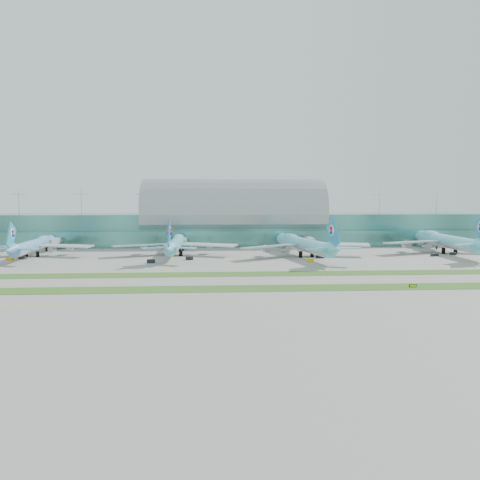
{
  "coord_description": "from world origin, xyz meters",
  "views": [
    {
      "loc": [
        -14.27,
        -183.65,
        30.76
      ],
      "look_at": [
        0.0,
        55.0,
        9.0
      ],
      "focal_mm": 35.0,
      "sensor_mm": 36.0,
      "label": 1
    }
  ],
  "objects": [
    {
      "name": "gse_h",
      "position": [
        114.91,
        58.37,
        0.72
      ],
      "size": [
        3.51,
        2.48,
        1.44
      ],
      "primitive_type": "cube",
      "rotation": [
        0.0,
        0.0,
        -0.27
      ],
      "color": "black",
      "rests_on": "ground"
    },
    {
      "name": "terminal",
      "position": [
        0.01,
        128.79,
        14.23
      ],
      "size": [
        340.0,
        69.1,
        36.0
      ],
      "color": "#3D7A75",
      "rests_on": "ground"
    },
    {
      "name": "airliner_d",
      "position": [
        115.79,
        68.36,
        7.15
      ],
      "size": [
        74.16,
        84.13,
        23.17
      ],
      "rotation": [
        0.0,
        0.0,
        -0.03
      ],
      "color": "#6DD8F1",
      "rests_on": "ground"
    },
    {
      "name": "taxiline_c",
      "position": [
        0.0,
        18.0,
        0.01
      ],
      "size": [
        420.0,
        0.35,
        0.01
      ],
      "primitive_type": "cube",
      "color": "yellow",
      "rests_on": "ground"
    },
    {
      "name": "gse_g",
      "position": [
        102.6,
        53.87,
        0.75
      ],
      "size": [
        4.32,
        2.78,
        1.5
      ],
      "primitive_type": "cube",
      "rotation": [
        0.0,
        0.0,
        0.28
      ],
      "color": "black",
      "rests_on": "ground"
    },
    {
      "name": "airliner_a",
      "position": [
        -107.89,
        67.03,
        6.12
      ],
      "size": [
        63.42,
        72.06,
        19.83
      ],
      "rotation": [
        0.0,
        0.0,
        0.05
      ],
      "color": "#619FD6",
      "rests_on": "ground"
    },
    {
      "name": "taxiline_d",
      "position": [
        0.0,
        40.0,
        0.01
      ],
      "size": [
        420.0,
        0.35,
        0.01
      ],
      "primitive_type": "cube",
      "color": "yellow",
      "rests_on": "ground"
    },
    {
      "name": "taxiway_sign_east",
      "position": [
        54.57,
        -29.06,
        0.54
      ],
      "size": [
        2.56,
        0.87,
        1.09
      ],
      "rotation": [
        0.0,
        0.0,
        -0.24
      ],
      "color": "black",
      "rests_on": "ground"
    },
    {
      "name": "gse_f",
      "position": [
        40.52,
        49.45,
        0.78
      ],
      "size": [
        4.01,
        2.28,
        1.56
      ],
      "primitive_type": "cube",
      "rotation": [
        0.0,
        0.0,
        0.06
      ],
      "color": "black",
      "rests_on": "ground"
    },
    {
      "name": "grass_strip_far",
      "position": [
        0.0,
        2.0,
        0.04
      ],
      "size": [
        420.0,
        12.0,
        0.08
      ],
      "primitive_type": "cube",
      "color": "#2D591E",
      "rests_on": "ground"
    },
    {
      "name": "ground",
      "position": [
        0.0,
        0.0,
        0.0
      ],
      "size": [
        700.0,
        700.0,
        0.0
      ],
      "primitive_type": "plane",
      "color": "gray",
      "rests_on": "ground"
    },
    {
      "name": "taxiline_b",
      "position": [
        0.0,
        -14.0,
        0.01
      ],
      "size": [
        420.0,
        0.35,
        0.01
      ],
      "primitive_type": "cube",
      "color": "yellow",
      "rests_on": "ground"
    },
    {
      "name": "gse_a",
      "position": [
        -113.35,
        49.76,
        0.73
      ],
      "size": [
        3.74,
        2.7,
        1.47
      ],
      "primitive_type": "cube",
      "rotation": [
        0.0,
        0.0,
        -0.34
      ],
      "color": "orange",
      "rests_on": "ground"
    },
    {
      "name": "airliner_c",
      "position": [
        33.28,
        57.41,
        6.79
      ],
      "size": [
        69.21,
        79.54,
        22.02
      ],
      "rotation": [
        0.0,
        0.0,
        0.19
      ],
      "color": "#69D5E8",
      "rests_on": "ground"
    },
    {
      "name": "gse_d",
      "position": [
        -25.61,
        47.16,
        0.87
      ],
      "size": [
        3.73,
        2.06,
        1.75
      ],
      "primitive_type": "cube",
      "rotation": [
        0.0,
        0.0,
        0.0
      ],
      "color": "black",
      "rests_on": "ground"
    },
    {
      "name": "gse_e",
      "position": [
        32.68,
        36.72,
        0.74
      ],
      "size": [
        3.69,
        2.38,
        1.48
      ],
      "primitive_type": "cube",
      "rotation": [
        0.0,
        0.0,
        -0.2
      ],
      "color": "gold",
      "rests_on": "ground"
    },
    {
      "name": "grass_strip_near",
      "position": [
        0.0,
        -28.0,
        0.04
      ],
      "size": [
        420.0,
        12.0,
        0.08
      ],
      "primitive_type": "cube",
      "color": "#2D591E",
      "rests_on": "ground"
    },
    {
      "name": "airliner_b",
      "position": [
        -33.77,
        66.82,
        6.4
      ],
      "size": [
        66.39,
        75.23,
        20.73
      ],
      "rotation": [
        0.0,
        0.0,
        -0.01
      ],
      "color": "#69C8E8",
      "rests_on": "ground"
    },
    {
      "name": "gse_b",
      "position": [
        -109.31,
        54.69,
        0.76
      ],
      "size": [
        3.91,
        2.9,
        1.52
      ],
      "primitive_type": "cube",
      "rotation": [
        0.0,
        0.0,
        -0.27
      ],
      "color": "black",
      "rests_on": "ground"
    },
    {
      "name": "gse_c",
      "position": [
        -43.17,
        36.75,
        0.87
      ],
      "size": [
        3.66,
        2.53,
        1.73
      ],
      "primitive_type": "cube",
      "rotation": [
        0.0,
        0.0,
        -0.18
      ],
      "color": "black",
      "rests_on": "ground"
    },
    {
      "name": "taxiline_a",
      "position": [
        0.0,
        -48.0,
        0.01
      ],
      "size": [
        420.0,
        0.35,
        0.01
      ],
      "primitive_type": "cube",
      "color": "yellow",
      "rests_on": "ground"
    }
  ]
}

